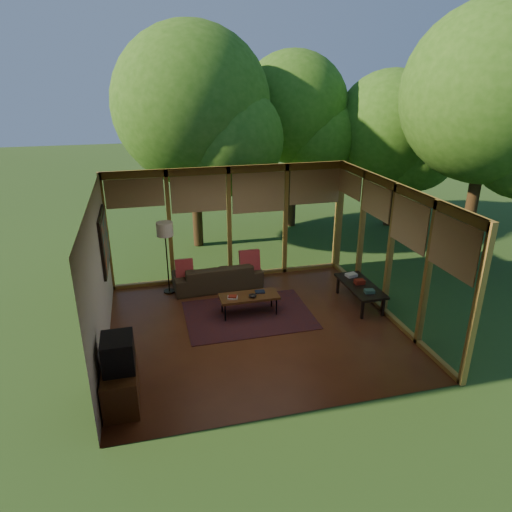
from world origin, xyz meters
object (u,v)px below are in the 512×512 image
object	(u,v)px
sofa	(217,276)
side_console	(360,287)
coffee_table	(249,297)
floor_lamp	(165,233)
media_cabinet	(121,385)
television	(118,353)

from	to	relation	value
sofa	side_console	size ratio (longest dim) A/B	1.43
coffee_table	side_console	xyz separation A→B (m)	(2.39, -0.15, 0.02)
floor_lamp	coffee_table	size ratio (longest dim) A/B	1.38
media_cabinet	floor_lamp	size ratio (longest dim) A/B	0.61
television	coffee_table	bearing A→B (deg)	41.49
coffee_table	side_console	world-z (taller)	side_console
media_cabinet	television	distance (m)	0.55
television	coffee_table	size ratio (longest dim) A/B	0.46
television	floor_lamp	distance (m)	3.79
television	side_console	bearing A→B (deg)	22.67
floor_lamp	sofa	bearing A→B (deg)	-1.42
media_cabinet	television	bearing A→B (deg)	0.00
media_cabinet	television	xyz separation A→B (m)	(0.02, 0.00, 0.55)
television	sofa	bearing A→B (deg)	60.32
media_cabinet	television	size ratio (longest dim) A/B	1.82
media_cabinet	side_console	world-z (taller)	media_cabinet
sofa	side_console	distance (m)	3.21
media_cabinet	coffee_table	distance (m)	3.30
floor_lamp	side_console	size ratio (longest dim) A/B	1.18
sofa	television	size ratio (longest dim) A/B	3.63
media_cabinet	coffee_table	size ratio (longest dim) A/B	0.83
sofa	media_cabinet	distance (m)	4.15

